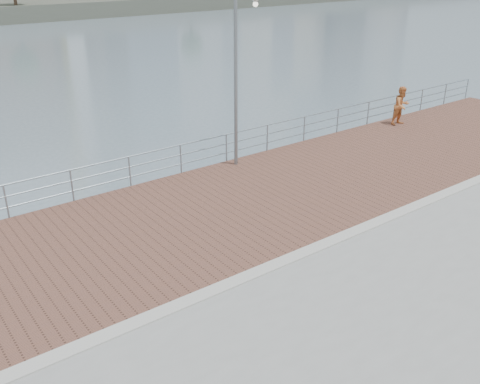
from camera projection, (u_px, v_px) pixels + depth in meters
water at (283, 323)px, 14.94m from camera, size 400.00×400.00×0.00m
brick_lane at (209, 213)px, 16.75m from camera, size 40.00×6.80×0.02m
curb at (285, 261)px, 14.11m from camera, size 40.00×0.40×0.06m
guardrail at (156, 162)px, 18.95m from camera, size 39.06×0.06×1.13m
street_lamp at (244, 40)px, 18.33m from camera, size 0.48×1.41×6.63m
bystander at (402, 106)px, 25.03m from camera, size 0.93×0.75×1.80m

